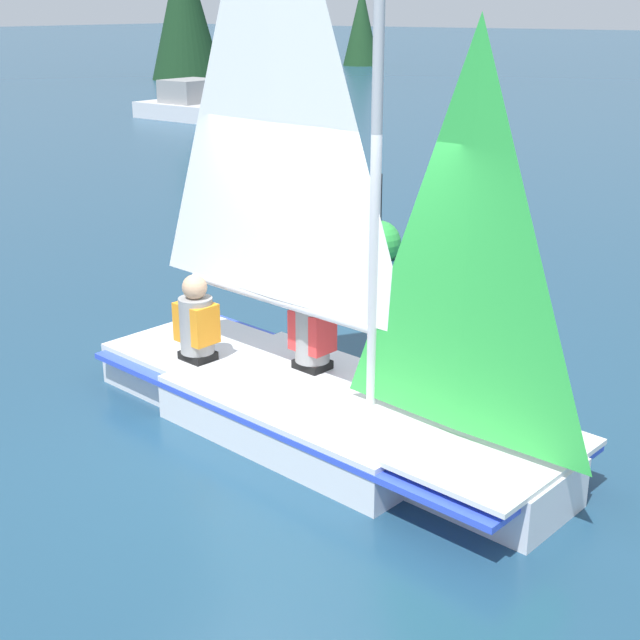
% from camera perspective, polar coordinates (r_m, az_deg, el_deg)
% --- Properties ---
extents(ground_plane, '(260.00, 260.00, 0.00)m').
position_cam_1_polar(ground_plane, '(7.49, 0.00, -7.10)').
color(ground_plane, navy).
extents(sailboat_main, '(2.06, 4.52, 5.04)m').
position_cam_1_polar(sailboat_main, '(7.23, -0.12, -2.20)').
color(sailboat_main, silver).
rests_on(sailboat_main, ground_plane).
extents(sailor_helm, '(0.34, 0.37, 1.16)m').
position_cam_1_polar(sailor_helm, '(7.64, -0.49, -1.37)').
color(sailor_helm, black).
rests_on(sailor_helm, ground_plane).
extents(sailor_crew, '(0.34, 0.37, 1.16)m').
position_cam_1_polar(sailor_crew, '(7.92, -7.88, -0.90)').
color(sailor_crew, black).
rests_on(sailor_crew, ground_plane).
extents(motorboat_distant, '(2.16, 4.07, 1.19)m').
position_cam_1_polar(motorboat_distant, '(28.83, -7.95, 13.46)').
color(motorboat_distant, silver).
rests_on(motorboat_distant, ground_plane).
extents(treeline_shore, '(16.29, 3.95, 7.26)m').
position_cam_1_polar(treeline_shore, '(48.02, -4.20, 18.99)').
color(treeline_shore, '#193D1E').
rests_on(treeline_shore, ground_plane).
extents(buoy_marker, '(0.62, 0.62, 1.28)m').
position_cam_1_polar(buoy_marker, '(12.54, 3.78, 5.00)').
color(buoy_marker, green).
rests_on(buoy_marker, ground_plane).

